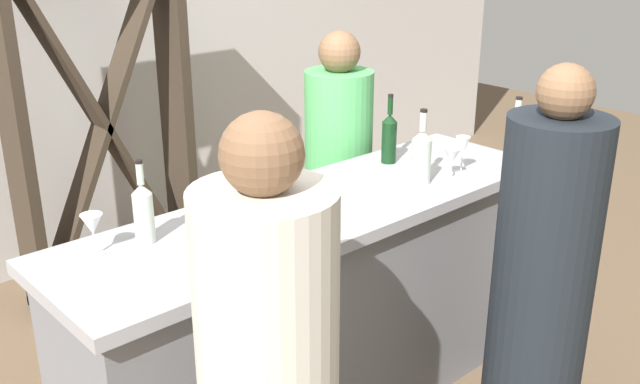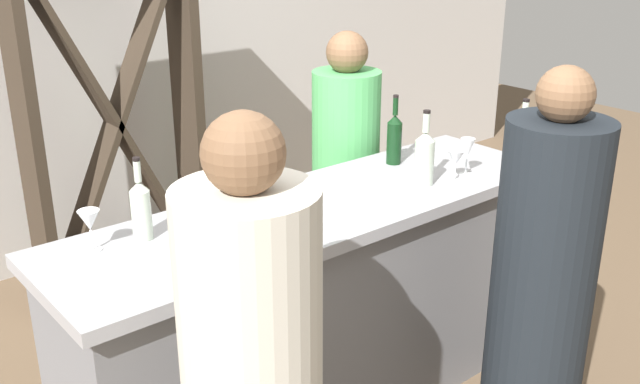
{
  "view_description": "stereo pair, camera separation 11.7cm",
  "coord_description": "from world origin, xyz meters",
  "px_view_note": "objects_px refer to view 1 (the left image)",
  "views": [
    {
      "loc": [
        -1.8,
        -2.0,
        2.07
      ],
      "look_at": [
        0.0,
        0.0,
        1.03
      ],
      "focal_mm": 40.84,
      "sensor_mm": 36.0,
      "label": 1
    },
    {
      "loc": [
        -1.71,
        -2.08,
        2.07
      ],
      "look_at": [
        0.0,
        0.0,
        1.03
      ],
      "focal_mm": 40.84,
      "sensor_mm": 36.0,
      "label": 2
    }
  ],
  "objects_px": {
    "wine_glass_near_right": "(238,206)",
    "wine_rack": "(102,126)",
    "wine_glass_near_center": "(463,148)",
    "wine_glass_near_left": "(452,157)",
    "person_center_guest": "(541,290)",
    "wine_bottle_second_left_clear_pale": "(421,155)",
    "wine_bottle_center_dark_green": "(389,137)",
    "wine_glass_far_left": "(246,195)",
    "person_server_behind": "(338,191)",
    "wine_glass_far_center": "(92,226)",
    "wine_bottle_leftmost_clear_pale": "(143,211)",
    "wine_bottle_second_right_clear_pale": "(515,138)"
  },
  "relations": [
    {
      "from": "wine_bottle_second_left_clear_pale",
      "to": "wine_glass_near_center",
      "type": "bearing_deg",
      "value": -9.49
    },
    {
      "from": "wine_glass_near_left",
      "to": "wine_rack",
      "type": "bearing_deg",
      "value": 111.87
    },
    {
      "from": "wine_bottle_second_right_clear_pale",
      "to": "wine_glass_near_center",
      "type": "height_order",
      "value": "wine_bottle_second_right_clear_pale"
    },
    {
      "from": "wine_bottle_center_dark_green",
      "to": "person_server_behind",
      "type": "relative_size",
      "value": 0.21
    },
    {
      "from": "wine_bottle_leftmost_clear_pale",
      "to": "wine_bottle_center_dark_green",
      "type": "xyz_separation_m",
      "value": [
        1.28,
        0.03,
        0.01
      ]
    },
    {
      "from": "wine_bottle_second_right_clear_pale",
      "to": "wine_rack",
      "type": "bearing_deg",
      "value": 121.09
    },
    {
      "from": "wine_bottle_second_right_clear_pale",
      "to": "wine_glass_far_left",
      "type": "relative_size",
      "value": 2.1
    },
    {
      "from": "wine_glass_far_center",
      "to": "wine_glass_near_left",
      "type": "bearing_deg",
      "value": -12.65
    },
    {
      "from": "person_server_behind",
      "to": "wine_bottle_second_left_clear_pale",
      "type": "bearing_deg",
      "value": 2.83
    },
    {
      "from": "person_center_guest",
      "to": "person_server_behind",
      "type": "relative_size",
      "value": 1.04
    },
    {
      "from": "wine_glass_near_left",
      "to": "wine_glass_far_left",
      "type": "relative_size",
      "value": 0.95
    },
    {
      "from": "wine_bottle_center_dark_green",
      "to": "person_center_guest",
      "type": "relative_size",
      "value": 0.2
    },
    {
      "from": "wine_glass_near_center",
      "to": "wine_glass_near_left",
      "type": "bearing_deg",
      "value": -167.74
    },
    {
      "from": "wine_rack",
      "to": "wine_glass_near_left",
      "type": "relative_size",
      "value": 13.99
    },
    {
      "from": "wine_glass_far_left",
      "to": "person_center_guest",
      "type": "relative_size",
      "value": 0.09
    },
    {
      "from": "wine_glass_near_right",
      "to": "wine_rack",
      "type": "bearing_deg",
      "value": 79.78
    },
    {
      "from": "wine_glass_near_right",
      "to": "person_center_guest",
      "type": "height_order",
      "value": "person_center_guest"
    },
    {
      "from": "wine_glass_far_left",
      "to": "wine_bottle_center_dark_green",
      "type": "bearing_deg",
      "value": 7.18
    },
    {
      "from": "wine_glass_far_center",
      "to": "wine_bottle_center_dark_green",
      "type": "bearing_deg",
      "value": 0.22
    },
    {
      "from": "wine_glass_far_center",
      "to": "person_server_behind",
      "type": "height_order",
      "value": "person_server_behind"
    },
    {
      "from": "wine_bottle_second_left_clear_pale",
      "to": "wine_glass_far_center",
      "type": "relative_size",
      "value": 2.19
    },
    {
      "from": "wine_bottle_second_left_clear_pale",
      "to": "wine_glass_far_left",
      "type": "distance_m",
      "value": 0.82
    },
    {
      "from": "wine_glass_near_left",
      "to": "person_server_behind",
      "type": "height_order",
      "value": "person_server_behind"
    },
    {
      "from": "wine_bottle_center_dark_green",
      "to": "person_server_behind",
      "type": "xyz_separation_m",
      "value": [
        0.06,
        0.41,
        -0.4
      ]
    },
    {
      "from": "wine_rack",
      "to": "wine_glass_near_right",
      "type": "relative_size",
      "value": 12.87
    },
    {
      "from": "wine_glass_near_right",
      "to": "person_center_guest",
      "type": "relative_size",
      "value": 0.1
    },
    {
      "from": "wine_bottle_second_left_clear_pale",
      "to": "wine_glass_near_center",
      "type": "xyz_separation_m",
      "value": [
        0.23,
        -0.04,
        -0.01
      ]
    },
    {
      "from": "wine_bottle_leftmost_clear_pale",
      "to": "wine_glass_near_right",
      "type": "distance_m",
      "value": 0.33
    },
    {
      "from": "wine_bottle_second_left_clear_pale",
      "to": "wine_bottle_second_right_clear_pale",
      "type": "xyz_separation_m",
      "value": [
        0.53,
        -0.11,
        -0.01
      ]
    },
    {
      "from": "wine_bottle_second_left_clear_pale",
      "to": "wine_glass_far_left",
      "type": "bearing_deg",
      "value": 168.4
    },
    {
      "from": "wine_rack",
      "to": "wine_glass_far_left",
      "type": "relative_size",
      "value": 13.26
    },
    {
      "from": "wine_glass_near_right",
      "to": "wine_glass_far_left",
      "type": "xyz_separation_m",
      "value": [
        0.1,
        0.09,
        -0.01
      ]
    },
    {
      "from": "wine_bottle_leftmost_clear_pale",
      "to": "wine_glass_near_right",
      "type": "height_order",
      "value": "wine_bottle_leftmost_clear_pale"
    },
    {
      "from": "wine_bottle_second_left_clear_pale",
      "to": "wine_glass_near_right",
      "type": "distance_m",
      "value": 0.91
    },
    {
      "from": "person_server_behind",
      "to": "wine_rack",
      "type": "bearing_deg",
      "value": -128.28
    },
    {
      "from": "wine_bottle_leftmost_clear_pale",
      "to": "wine_glass_far_center",
      "type": "xyz_separation_m",
      "value": [
        -0.18,
        0.02,
        -0.01
      ]
    },
    {
      "from": "wine_glass_near_right",
      "to": "wine_glass_far_center",
      "type": "relative_size",
      "value": 1.03
    },
    {
      "from": "wine_glass_near_center",
      "to": "wine_bottle_leftmost_clear_pale",
      "type": "bearing_deg",
      "value": 168.39
    },
    {
      "from": "wine_bottle_center_dark_green",
      "to": "wine_glass_far_left",
      "type": "height_order",
      "value": "wine_bottle_center_dark_green"
    },
    {
      "from": "wine_glass_near_left",
      "to": "wine_glass_near_right",
      "type": "relative_size",
      "value": 0.92
    },
    {
      "from": "wine_bottle_center_dark_green",
      "to": "wine_glass_near_right",
      "type": "xyz_separation_m",
      "value": [
        -1.0,
        -0.2,
        -0.01
      ]
    },
    {
      "from": "wine_bottle_center_dark_green",
      "to": "wine_glass_near_left",
      "type": "height_order",
      "value": "wine_bottle_center_dark_green"
    },
    {
      "from": "wine_rack",
      "to": "wine_bottle_second_right_clear_pale",
      "type": "xyz_separation_m",
      "value": [
        1.13,
        -1.87,
        0.12
      ]
    },
    {
      "from": "wine_bottle_leftmost_clear_pale",
      "to": "wine_glass_far_left",
      "type": "distance_m",
      "value": 0.39
    },
    {
      "from": "wine_rack",
      "to": "person_server_behind",
      "type": "bearing_deg",
      "value": -54.56
    },
    {
      "from": "person_center_guest",
      "to": "person_server_behind",
      "type": "height_order",
      "value": "person_center_guest"
    },
    {
      "from": "wine_glass_near_center",
      "to": "person_center_guest",
      "type": "distance_m",
      "value": 0.76
    },
    {
      "from": "wine_glass_near_center",
      "to": "wine_glass_far_center",
      "type": "xyz_separation_m",
      "value": [
        -1.59,
        0.31,
        -0.01
      ]
    },
    {
      "from": "wine_glass_near_center",
      "to": "wine_glass_near_right",
      "type": "height_order",
      "value": "wine_glass_near_center"
    },
    {
      "from": "wine_glass_near_right",
      "to": "person_server_behind",
      "type": "xyz_separation_m",
      "value": [
        1.07,
        0.61,
        -0.39
      ]
    }
  ]
}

